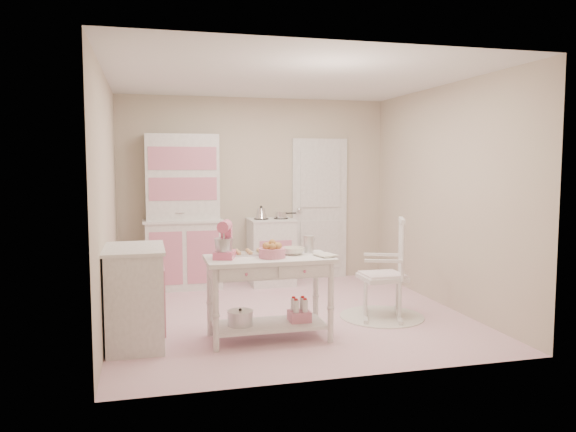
# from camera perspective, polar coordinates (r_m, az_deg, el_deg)

# --- Properties ---
(room_shell) EXTENTS (3.84, 3.84, 2.62)m
(room_shell) POSITION_cam_1_polar(r_m,az_deg,el_deg) (6.13, 0.03, 5.03)
(room_shell) COLOR pink
(room_shell) RESTS_ON ground
(door) EXTENTS (0.82, 0.05, 2.04)m
(door) POSITION_cam_1_polar(r_m,az_deg,el_deg) (8.22, 3.22, 0.73)
(door) COLOR white
(door) RESTS_ON ground
(hutch) EXTENTS (1.06, 0.50, 2.08)m
(hutch) POSITION_cam_1_polar(r_m,az_deg,el_deg) (7.64, -10.63, 0.45)
(hutch) COLOR white
(hutch) RESTS_ON ground
(stove) EXTENTS (0.62, 0.57, 0.92)m
(stove) POSITION_cam_1_polar(r_m,az_deg,el_deg) (7.83, -1.72, -3.62)
(stove) COLOR white
(stove) RESTS_ON ground
(base_cabinet) EXTENTS (0.54, 0.84, 0.92)m
(base_cabinet) POSITION_cam_1_polar(r_m,az_deg,el_deg) (5.43, -15.26, -7.86)
(base_cabinet) COLOR white
(base_cabinet) RESTS_ON ground
(lace_rug) EXTENTS (0.92, 0.92, 0.01)m
(lace_rug) POSITION_cam_1_polar(r_m,az_deg,el_deg) (6.35, 9.49, -10.03)
(lace_rug) COLOR white
(lace_rug) RESTS_ON ground
(rocking_chair) EXTENTS (0.71, 0.84, 1.10)m
(rocking_chair) POSITION_cam_1_polar(r_m,az_deg,el_deg) (6.23, 9.57, -5.20)
(rocking_chair) COLOR white
(rocking_chair) RESTS_ON ground
(work_table) EXTENTS (1.20, 0.60, 0.80)m
(work_table) POSITION_cam_1_polar(r_m,az_deg,el_deg) (5.42, -1.93, -8.34)
(work_table) COLOR white
(work_table) RESTS_ON ground
(stand_mixer) EXTENTS (0.28, 0.33, 0.34)m
(stand_mixer) POSITION_cam_1_polar(r_m,az_deg,el_deg) (5.26, -6.47, -2.47)
(stand_mixer) COLOR pink
(stand_mixer) RESTS_ON work_table
(cookie_tray) EXTENTS (0.34, 0.24, 0.02)m
(cookie_tray) POSITION_cam_1_polar(r_m,az_deg,el_deg) (5.49, -3.88, -3.84)
(cookie_tray) COLOR silver
(cookie_tray) RESTS_ON work_table
(bread_basket) EXTENTS (0.25, 0.25, 0.09)m
(bread_basket) POSITION_cam_1_polar(r_m,az_deg,el_deg) (5.29, -1.62, -3.77)
(bread_basket) COLOR pink
(bread_basket) RESTS_ON work_table
(mixing_bowl) EXTENTS (0.22, 0.22, 0.07)m
(mixing_bowl) POSITION_cam_1_polar(r_m,az_deg,el_deg) (5.47, 0.54, -3.57)
(mixing_bowl) COLOR silver
(mixing_bowl) RESTS_ON work_table
(metal_pitcher) EXTENTS (0.10, 0.10, 0.17)m
(metal_pitcher) POSITION_cam_1_polar(r_m,az_deg,el_deg) (5.59, 2.12, -2.86)
(metal_pitcher) COLOR silver
(metal_pitcher) RESTS_ON work_table
(recipe_book) EXTENTS (0.21, 0.26, 0.02)m
(recipe_book) POSITION_cam_1_polar(r_m,az_deg,el_deg) (5.34, 3.07, -4.06)
(recipe_book) COLOR silver
(recipe_book) RESTS_ON work_table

